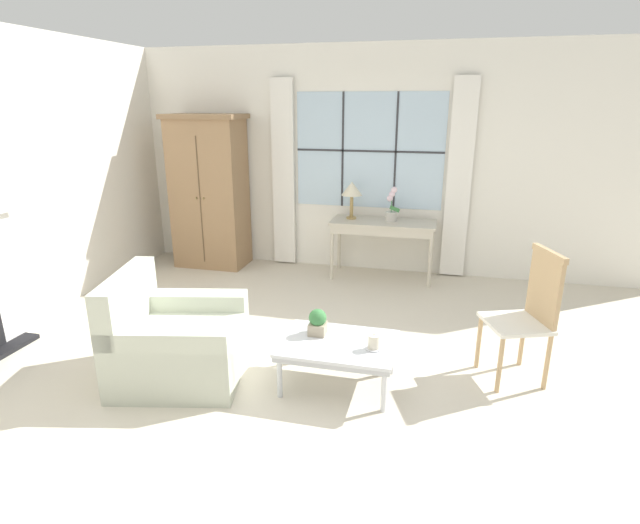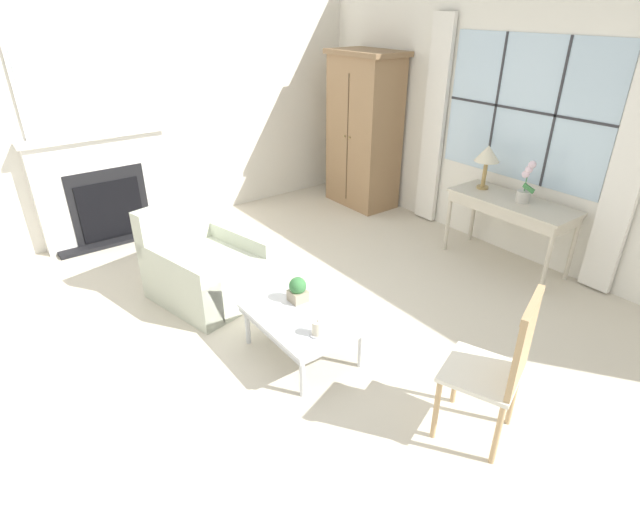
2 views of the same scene
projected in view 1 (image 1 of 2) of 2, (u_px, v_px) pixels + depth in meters
The scene contains 12 objects.
ground_plane at pixel (306, 385), 3.92m from camera, with size 14.00×14.00×0.00m, color beige.
wall_back_windowed at pixel (369, 163), 6.29m from camera, with size 7.20×0.14×2.80m.
wall_left at pixel (15, 182), 4.74m from camera, with size 0.06×7.20×2.80m, color white.
armoire at pixel (210, 192), 6.55m from camera, with size 0.99×0.61×1.98m.
console_table at pixel (383, 228), 6.14m from camera, with size 1.27×0.52×0.73m.
table_lamp at pixel (352, 190), 6.13m from camera, with size 0.26×0.26×0.46m.
potted_orchid at pixel (391, 208), 6.06m from camera, with size 0.17×0.14×0.43m.
armchair_upholstered at pixel (176, 343), 3.99m from camera, with size 1.13×1.11×0.87m.
side_chair_wooden at pixel (530, 308), 3.86m from camera, with size 0.57×0.57×1.06m.
coffee_table at pixel (338, 347), 3.83m from camera, with size 0.88×0.64×0.37m.
potted_plant_small at pixel (318, 322), 3.91m from camera, with size 0.14×0.14×0.21m.
pillar_candle at pixel (374, 343), 3.69m from camera, with size 0.12×0.12×0.13m.
Camera 1 is at (0.93, -3.31, 2.13)m, focal length 28.00 mm.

